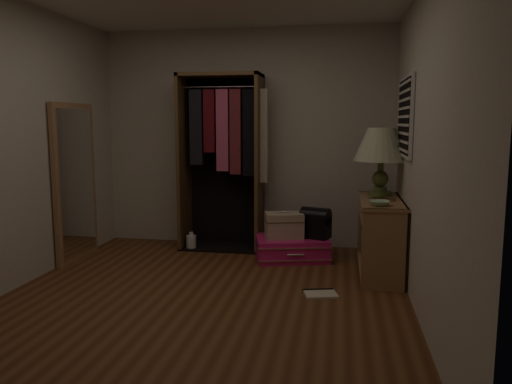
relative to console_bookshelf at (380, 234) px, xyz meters
The scene contains 13 objects.
ground 1.89m from the console_bookshelf, 146.01° to the right, with size 4.00×4.00×0.00m, color #583219.
room_walls 2.08m from the console_bookshelf, 145.81° to the right, with size 3.52×4.02×2.60m.
console_bookshelf is the anchor object (origin of this frame).
open_wardrobe 2.06m from the console_bookshelf, 157.22° to the left, with size 1.03×0.50×2.05m.
floor_mirror 3.27m from the console_bookshelf, behind, with size 0.06×0.80×1.70m.
pink_suitcase 1.02m from the console_bookshelf, 158.66° to the left, with size 0.91×0.75×0.24m.
train_case 1.05m from the console_bookshelf, 161.99° to the left, with size 0.47×0.38×0.30m.
black_bag 0.76m from the console_bookshelf, 149.68° to the left, with size 0.36×0.29×0.34m.
table_lamp 0.90m from the console_bookshelf, 88.97° to the left, with size 0.59×0.59×0.69m.
brass_tray 0.37m from the console_bookshelf, 86.47° to the right, with size 0.31×0.31×0.02m.
ceramic_bowl 0.57m from the console_bookshelf, 96.26° to the right, with size 0.19×0.19×0.05m, color #ABCCAA.
white_jug 2.22m from the console_bookshelf, 165.14° to the left, with size 0.13×0.13×0.21m.
floor_book 1.01m from the console_bookshelf, 125.96° to the right, with size 0.33×0.29×0.03m.
Camera 1 is at (1.14, -3.96, 1.51)m, focal length 35.00 mm.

